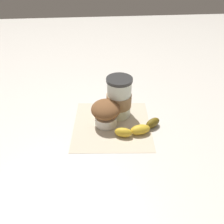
% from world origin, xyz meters
% --- Properties ---
extents(ground_plane, '(3.00, 3.00, 0.00)m').
position_xyz_m(ground_plane, '(0.00, 0.00, 0.00)').
color(ground_plane, beige).
extents(paper_napkin, '(0.28, 0.28, 0.00)m').
position_xyz_m(paper_napkin, '(0.00, 0.00, 0.00)').
color(paper_napkin, beige).
rests_on(paper_napkin, ground_plane).
extents(coffee_cup, '(0.09, 0.09, 0.15)m').
position_xyz_m(coffee_cup, '(-0.06, 0.03, 0.07)').
color(coffee_cup, silver).
rests_on(coffee_cup, paper_napkin).
extents(muffin, '(0.10, 0.10, 0.09)m').
position_xyz_m(muffin, '(-0.01, -0.02, 0.05)').
color(muffin, white).
rests_on(muffin, paper_napkin).
extents(banana, '(0.08, 0.17, 0.03)m').
position_xyz_m(banana, '(0.05, 0.08, 0.02)').
color(banana, gold).
rests_on(banana, paper_napkin).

